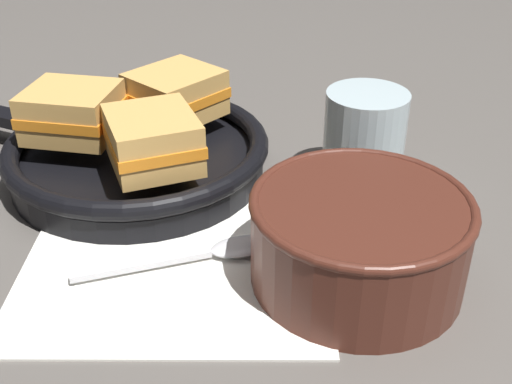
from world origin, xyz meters
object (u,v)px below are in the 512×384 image
Objects in this scene: spoon at (215,251)px; sandwich_near_left at (72,112)px; soup_bowl at (359,235)px; skillet at (137,155)px; sandwich_near_right at (153,140)px; drinking_glass at (364,138)px; sandwich_far_left at (176,94)px.

spoon is 1.62× the size of sandwich_near_left.
soup_bowl is 0.25m from skillet.
soup_bowl is 0.20m from sandwich_near_right.
soup_bowl is at bearing -103.32° from drinking_glass.
soup_bowl is 1.47× the size of sandwich_far_left.
sandwich_near_left is 0.10m from sandwich_far_left.
sandwich_near_left is 1.10× the size of drinking_glass.
skillet is 3.37× the size of sandwich_near_left.
drinking_glass reaches higher than soup_bowl.
skillet is (-0.07, 0.14, 0.01)m from spoon.
soup_bowl is at bearing -57.34° from sandwich_far_left.
soup_bowl is 1.02× the size of spoon.
sandwich_near_left is at bearing 142.17° from soup_bowl.
skillet is at bearing 112.44° from sandwich_near_right.
spoon is 0.12m from sandwich_near_right.
sandwich_near_right reaches higher than soup_bowl.
sandwich_near_left and sandwich_near_right have the same top height.
soup_bowl is 0.26m from sandwich_far_left.
sandwich_near_right is (0.08, -0.06, 0.00)m from sandwich_near_left.
soup_bowl is 1.81× the size of drinking_glass.
sandwich_far_left is (0.04, 0.04, 0.04)m from skillet.
sandwich_near_left reaches higher than skillet.
spoon is at bearing -79.47° from sandwich_far_left.
soup_bowl reaches higher than spoon.
drinking_glass reaches higher than skillet.
drinking_glass is (0.22, -0.03, 0.02)m from skillet.
skillet is 0.07m from sandwich_near_right.
sandwich_near_left is 0.89× the size of sandwich_far_left.
drinking_glass is (0.19, 0.03, -0.02)m from sandwich_near_right.
skillet is 3.70× the size of drinking_glass.
sandwich_near_left and sandwich_far_left have the same top height.
sandwich_far_left reaches higher than soup_bowl.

